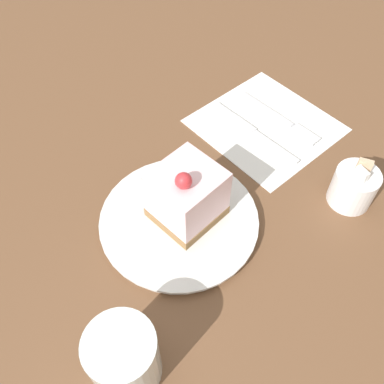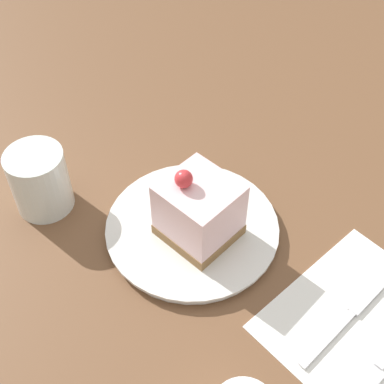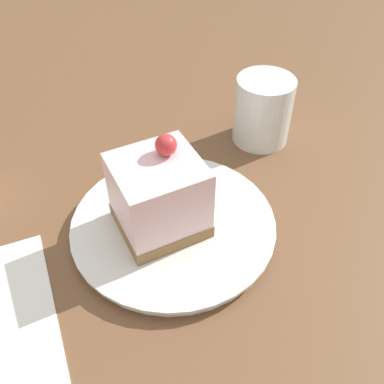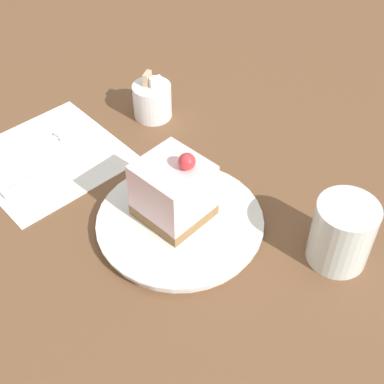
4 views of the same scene
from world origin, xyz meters
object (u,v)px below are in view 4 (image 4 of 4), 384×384
Objects in this scene: cake_slice at (173,191)px; sugar_bowl at (152,100)px; plate at (180,223)px; knife at (48,170)px; fork at (47,142)px; drinking_glass at (342,233)px.

cake_slice reaches higher than sugar_bowl.
plate is 1.20× the size of knife.
knife is at bearing -31.48° from fork.
cake_slice reaches higher than fork.
drinking_glass is at bearing 24.44° from knife.
sugar_bowl is at bearing 138.52° from plate.
cake_slice is 0.22m from drinking_glass.
drinking_glass is at bearing 17.61° from fork.
plate is 2.82× the size of sugar_bowl.
cake_slice is 0.23m from knife.
drinking_glass reaches higher than sugar_bowl.
drinking_glass is at bearing 26.99° from cake_slice.
knife is 2.35× the size of sugar_bowl.
plate is 0.26m from sugar_bowl.
fork is at bearing -171.00° from drinking_glass.
plate is 0.22m from drinking_glass.
plate is at bearing 6.88° from fork.
plate reaches higher than fork.
plate is at bearing -10.59° from cake_slice.
cake_slice reaches higher than drinking_glass.
sugar_bowl is at bearing 143.15° from cake_slice.
sugar_bowl is at bearing 71.20° from fork.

